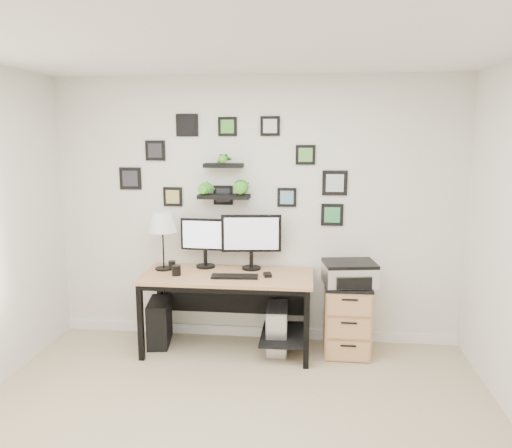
# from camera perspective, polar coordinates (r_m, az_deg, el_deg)

# --- Properties ---
(room) EXTENTS (4.00, 4.00, 4.00)m
(room) POSITION_cam_1_polar(r_m,az_deg,el_deg) (5.23, -0.03, -12.18)
(room) COLOR #C1AD8A
(room) RESTS_ON ground
(desk) EXTENTS (1.60, 0.70, 0.75)m
(desk) POSITION_cam_1_polar(r_m,az_deg,el_deg) (4.76, -2.80, -7.11)
(desk) COLOR tan
(desk) RESTS_ON ground
(monitor_left) EXTENTS (0.48, 0.19, 0.49)m
(monitor_left) POSITION_cam_1_polar(r_m,az_deg,el_deg) (4.90, -5.86, -1.72)
(monitor_left) COLOR black
(monitor_left) RESTS_ON desk
(monitor_right) EXTENTS (0.58, 0.21, 0.54)m
(monitor_right) POSITION_cam_1_polar(r_m,az_deg,el_deg) (4.79, -0.54, -1.51)
(monitor_right) COLOR black
(monitor_right) RESTS_ON desk
(keyboard) EXTENTS (0.44, 0.16, 0.02)m
(keyboard) POSITION_cam_1_polar(r_m,az_deg,el_deg) (4.59, -2.45, -6.01)
(keyboard) COLOR black
(keyboard) RESTS_ON desk
(mouse) EXTENTS (0.09, 0.12, 0.03)m
(mouse) POSITION_cam_1_polar(r_m,az_deg,el_deg) (4.63, 1.31, -5.82)
(mouse) COLOR black
(mouse) RESTS_ON desk
(table_lamp) EXTENTS (0.28, 0.28, 0.56)m
(table_lamp) POSITION_cam_1_polar(r_m,az_deg,el_deg) (4.85, -10.65, 0.06)
(table_lamp) COLOR black
(table_lamp) RESTS_ON desk
(mug) EXTENTS (0.08, 0.08, 0.09)m
(mug) POSITION_cam_1_polar(r_m,az_deg,el_deg) (4.71, -9.09, -5.27)
(mug) COLOR black
(mug) RESTS_ON desk
(pen_cup) EXTENTS (0.07, 0.07, 0.09)m
(pen_cup) POSITION_cam_1_polar(r_m,az_deg,el_deg) (4.91, -9.59, -4.68)
(pen_cup) COLOR black
(pen_cup) RESTS_ON desk
(pc_tower_black) EXTENTS (0.26, 0.46, 0.44)m
(pc_tower_black) POSITION_cam_1_polar(r_m,az_deg,el_deg) (5.10, -10.97, -10.94)
(pc_tower_black) COLOR black
(pc_tower_black) RESTS_ON ground
(pc_tower_grey) EXTENTS (0.21, 0.45, 0.44)m
(pc_tower_grey) POSITION_cam_1_polar(r_m,az_deg,el_deg) (4.87, 2.41, -11.82)
(pc_tower_grey) COLOR gray
(pc_tower_grey) RESTS_ON ground
(file_cabinet) EXTENTS (0.43, 0.53, 0.67)m
(file_cabinet) POSITION_cam_1_polar(r_m,az_deg,el_deg) (4.87, 10.33, -10.49)
(file_cabinet) COLOR tan
(file_cabinet) RESTS_ON ground
(printer) EXTENTS (0.52, 0.44, 0.21)m
(printer) POSITION_cam_1_polar(r_m,az_deg,el_deg) (4.72, 10.63, -5.54)
(printer) COLOR silver
(printer) RESTS_ON file_cabinet
(wall_decor) EXTENTS (2.25, 0.18, 1.07)m
(wall_decor) POSITION_cam_1_polar(r_m,az_deg,el_deg) (4.83, -3.07, 5.66)
(wall_decor) COLOR black
(wall_decor) RESTS_ON ground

